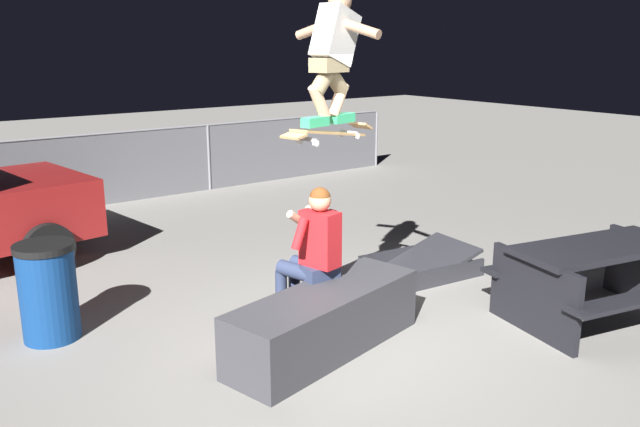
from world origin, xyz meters
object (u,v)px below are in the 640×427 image
object	(u,v)px
kicker_ramp	(420,268)
picnic_table_back	(597,270)
skater_airborne	(333,51)
trash_bin	(48,291)
ledge_box_main	(325,321)
skateboard	(329,133)
person_sitting_on_ledge	(311,251)

from	to	relation	value
kicker_ramp	picnic_table_back	distance (m)	1.99
skater_airborne	picnic_table_back	size ratio (longest dim) A/B	0.58
picnic_table_back	trash_bin	world-z (taller)	trash_bin
kicker_ramp	trash_bin	bearing A→B (deg)	168.42
trash_bin	ledge_box_main	bearing A→B (deg)	-42.50
ledge_box_main	kicker_ramp	xyz separation A→B (m)	(2.05, 0.88, -0.20)
skateboard	ledge_box_main	bearing A→B (deg)	-131.56
person_sitting_on_ledge	picnic_table_back	size ratio (longest dim) A/B	0.71
skater_airborne	picnic_table_back	xyz separation A→B (m)	(2.15, -1.34, -2.03)
kicker_ramp	skateboard	bearing A→B (deg)	-162.31
ledge_box_main	person_sitting_on_ledge	xyz separation A→B (m)	(0.14, 0.40, 0.51)
skater_airborne	picnic_table_back	bearing A→B (deg)	-31.97
kicker_ramp	trash_bin	size ratio (longest dim) A/B	1.45
ledge_box_main	picnic_table_back	size ratio (longest dim) A/B	1.00
skater_airborne	ledge_box_main	bearing A→B (deg)	-135.61
person_sitting_on_ledge	skater_airborne	size ratio (longest dim) A/B	1.23
skateboard	picnic_table_back	bearing A→B (deg)	-31.08
skateboard	person_sitting_on_ledge	bearing A→B (deg)	145.23
ledge_box_main	person_sitting_on_ledge	world-z (taller)	person_sitting_on_ledge
picnic_table_back	skateboard	bearing A→B (deg)	148.92
person_sitting_on_ledge	kicker_ramp	world-z (taller)	person_sitting_on_ledge
skater_airborne	picnic_table_back	world-z (taller)	skater_airborne
skateboard	skater_airborne	distance (m)	0.69
kicker_ramp	trash_bin	xyz separation A→B (m)	(-3.88, 0.79, 0.38)
person_sitting_on_ledge	trash_bin	xyz separation A→B (m)	(-1.97, 1.27, -0.33)
ledge_box_main	picnic_table_back	bearing A→B (deg)	-22.30
person_sitting_on_ledge	trash_bin	bearing A→B (deg)	147.21
person_sitting_on_ledge	kicker_ramp	bearing A→B (deg)	13.97
person_sitting_on_ledge	skater_airborne	bearing A→B (deg)	-22.85
picnic_table_back	person_sitting_on_ledge	bearing A→B (deg)	148.70
kicker_ramp	skater_airborne	bearing A→B (deg)	-162.16
skater_airborne	trash_bin	xyz separation A→B (m)	(-2.16, 1.35, -2.08)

